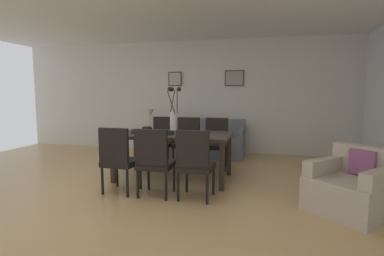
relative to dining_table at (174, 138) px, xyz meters
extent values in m
plane|color=tan|center=(-0.18, -0.74, -0.67)|extent=(9.00, 9.00, 0.00)
cube|color=silver|center=(-0.18, 2.51, 0.63)|extent=(9.00, 0.10, 2.60)
cube|color=white|center=(-0.18, -0.34, 1.97)|extent=(9.00, 7.20, 0.08)
cube|color=#33261E|center=(0.00, 0.00, 0.05)|extent=(1.80, 0.98, 0.05)
cube|color=#33261E|center=(0.84, 0.43, -0.32)|extent=(0.07, 0.07, 0.69)
cube|color=#33261E|center=(-0.84, 0.43, -0.32)|extent=(0.07, 0.07, 0.69)
cube|color=#33261E|center=(0.84, -0.43, -0.32)|extent=(0.07, 0.07, 0.69)
cube|color=#33261E|center=(-0.84, -0.43, -0.32)|extent=(0.07, 0.07, 0.69)
cube|color=black|center=(-0.51, -0.79, -0.25)|extent=(0.46, 0.46, 0.08)
cube|color=black|center=(-0.53, -0.98, 0.01)|extent=(0.42, 0.08, 0.48)
cylinder|color=black|center=(-0.31, -0.62, -0.48)|extent=(0.04, 0.04, 0.38)
cylinder|color=black|center=(-0.69, -0.59, -0.48)|extent=(0.04, 0.04, 0.38)
cylinder|color=black|center=(-0.34, -1.00, -0.48)|extent=(0.04, 0.04, 0.38)
cylinder|color=black|center=(-0.72, -0.97, -0.48)|extent=(0.04, 0.04, 0.38)
cube|color=black|center=(-0.51, 0.85, -0.25)|extent=(0.45, 0.45, 0.08)
cube|color=black|center=(-0.52, 1.04, 0.01)|extent=(0.42, 0.07, 0.48)
cylinder|color=black|center=(-0.69, 0.65, -0.48)|extent=(0.04, 0.04, 0.38)
cylinder|color=black|center=(-0.31, 0.67, -0.48)|extent=(0.04, 0.04, 0.38)
cylinder|color=black|center=(-0.71, 1.03, -0.48)|extent=(0.04, 0.04, 0.38)
cylinder|color=black|center=(-0.33, 1.05, -0.48)|extent=(0.04, 0.04, 0.38)
cube|color=black|center=(0.01, -0.81, -0.25)|extent=(0.45, 0.45, 0.08)
cube|color=black|center=(0.01, -1.00, 0.01)|extent=(0.42, 0.07, 0.48)
cylinder|color=black|center=(0.19, -0.62, -0.48)|extent=(0.04, 0.04, 0.38)
cylinder|color=black|center=(-0.19, -0.63, -0.48)|extent=(0.04, 0.04, 0.38)
cylinder|color=black|center=(0.20, -1.00, -0.48)|extent=(0.04, 0.04, 0.38)
cylinder|color=black|center=(-0.18, -1.01, -0.48)|extent=(0.04, 0.04, 0.38)
cube|color=black|center=(-0.01, 0.81, -0.25)|extent=(0.45, 0.45, 0.08)
cube|color=black|center=(0.00, 1.00, 0.01)|extent=(0.42, 0.07, 0.48)
cylinder|color=black|center=(-0.20, 0.63, -0.48)|extent=(0.04, 0.04, 0.38)
cylinder|color=black|center=(0.18, 0.62, -0.48)|extent=(0.04, 0.04, 0.38)
cylinder|color=black|center=(-0.19, 1.01, -0.48)|extent=(0.04, 0.04, 0.38)
cylinder|color=black|center=(0.19, 1.00, -0.48)|extent=(0.04, 0.04, 0.38)
cube|color=black|center=(0.56, -0.80, -0.25)|extent=(0.46, 0.46, 0.08)
cube|color=black|center=(0.55, -0.99, 0.01)|extent=(0.42, 0.08, 0.48)
cylinder|color=black|center=(0.75, -0.62, -0.48)|extent=(0.04, 0.04, 0.38)
cylinder|color=black|center=(0.37, -0.61, -0.48)|extent=(0.04, 0.04, 0.38)
cylinder|color=black|center=(0.74, -1.00, -0.48)|extent=(0.04, 0.04, 0.38)
cylinder|color=black|center=(0.36, -0.99, -0.48)|extent=(0.04, 0.04, 0.38)
cube|color=black|center=(0.55, 0.83, -0.25)|extent=(0.46, 0.46, 0.08)
cube|color=black|center=(0.54, 1.02, 0.01)|extent=(0.42, 0.08, 0.48)
cylinder|color=black|center=(0.37, 0.63, -0.48)|extent=(0.04, 0.04, 0.38)
cylinder|color=black|center=(0.75, 0.65, -0.48)|extent=(0.04, 0.04, 0.38)
cylinder|color=black|center=(0.35, 1.01, -0.48)|extent=(0.04, 0.04, 0.38)
cylinder|color=black|center=(0.73, 1.03, -0.48)|extent=(0.04, 0.04, 0.38)
cylinder|color=silver|center=(0.00, 0.00, 0.24)|extent=(0.11, 0.11, 0.34)
cylinder|color=black|center=(0.06, 0.02, 0.57)|extent=(0.05, 0.12, 0.37)
sphere|color=black|center=(0.09, 0.03, 0.77)|extent=(0.07, 0.07, 0.07)
cylinder|color=black|center=(-0.03, 0.05, 0.57)|extent=(0.08, 0.05, 0.38)
sphere|color=black|center=(-0.05, 0.08, 0.77)|extent=(0.07, 0.07, 0.07)
cylinder|color=black|center=(-0.02, -0.06, 0.57)|extent=(0.15, 0.06, 0.36)
sphere|color=black|center=(-0.03, -0.09, 0.77)|extent=(0.07, 0.07, 0.07)
cylinder|color=#4C4742|center=(-0.54, -0.22, 0.08)|extent=(0.32, 0.32, 0.01)
cylinder|color=black|center=(-0.54, -0.22, 0.11)|extent=(0.17, 0.17, 0.06)
cylinder|color=black|center=(-0.54, -0.22, 0.13)|extent=(0.13, 0.13, 0.04)
cylinder|color=#4C4742|center=(-0.54, 0.22, 0.08)|extent=(0.32, 0.32, 0.01)
cylinder|color=black|center=(-0.54, 0.22, 0.11)|extent=(0.17, 0.17, 0.06)
cylinder|color=black|center=(-0.54, 0.22, 0.13)|extent=(0.13, 0.13, 0.04)
cylinder|color=#4C4742|center=(0.00, -0.22, 0.08)|extent=(0.32, 0.32, 0.01)
cylinder|color=black|center=(0.00, -0.22, 0.11)|extent=(0.17, 0.17, 0.06)
cylinder|color=black|center=(0.00, -0.22, 0.13)|extent=(0.13, 0.13, 0.04)
cube|color=slate|center=(0.04, 1.87, -0.46)|extent=(1.89, 0.84, 0.42)
cube|color=slate|center=(0.04, 2.21, -0.06)|extent=(1.89, 0.16, 0.38)
cube|color=slate|center=(0.93, 1.87, -0.15)|extent=(0.10, 0.84, 0.20)
cube|color=slate|center=(-0.86, 1.87, -0.15)|extent=(0.10, 0.84, 0.20)
cube|color=#3D2D23|center=(-1.14, 1.88, -0.41)|extent=(0.36, 0.36, 0.52)
cylinder|color=beige|center=(-1.14, 1.88, -0.11)|extent=(0.12, 0.12, 0.08)
cylinder|color=beige|center=(-1.14, 1.88, 0.07)|extent=(0.02, 0.02, 0.30)
cone|color=silver|center=(-1.14, 1.88, 0.27)|extent=(0.22, 0.22, 0.18)
cube|color=#B7A893|center=(2.40, -0.86, -0.47)|extent=(1.13, 1.13, 0.40)
cube|color=#B7A893|center=(2.62, -0.63, -0.09)|extent=(0.69, 0.66, 0.35)
cube|color=#B7A893|center=(2.62, -1.10, -0.18)|extent=(0.57, 0.59, 0.18)
cube|color=#B7A893|center=(2.14, -0.65, -0.18)|extent=(0.57, 0.59, 0.18)
cube|color=#8C4C7A|center=(2.55, -0.70, -0.11)|extent=(0.27, 0.26, 0.30)
cube|color=#473828|center=(-0.71, 2.44, 1.06)|extent=(0.33, 0.02, 0.33)
cube|color=#B2B2AD|center=(-0.71, 2.43, 1.06)|extent=(0.28, 0.01, 0.28)
cube|color=#473828|center=(0.71, 2.44, 1.06)|extent=(0.43, 0.02, 0.36)
cube|color=#9E9389|center=(0.71, 2.43, 1.06)|extent=(0.38, 0.01, 0.31)
camera|label=1|loc=(1.42, -4.60, 0.70)|focal=28.47mm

